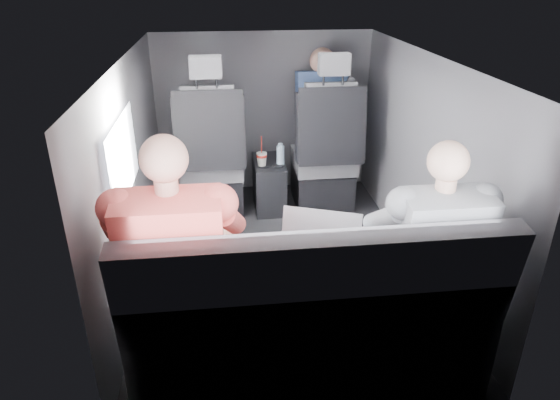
{
  "coord_description": "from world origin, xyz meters",
  "views": [
    {
      "loc": [
        -0.35,
        -2.85,
        1.81
      ],
      "look_at": [
        -0.02,
        -0.05,
        0.49
      ],
      "focal_mm": 32.0,
      "sensor_mm": 36.0,
      "label": 1
    }
  ],
  "objects": [
    {
      "name": "rear_bench",
      "position": [
        0.0,
        -1.06,
        0.31
      ],
      "size": [
        1.6,
        0.57,
        0.92
      ],
      "color": "slate",
      "rests_on": "floor"
    },
    {
      "name": "floor",
      "position": [
        0.0,
        0.0,
        0.0
      ],
      "size": [
        2.6,
        2.6,
        0.0
      ],
      "primitive_type": "plane",
      "color": "black",
      "rests_on": "ground"
    },
    {
      "name": "front_seat_left",
      "position": [
        -0.45,
        0.84,
        0.4
      ],
      "size": [
        0.52,
        0.58,
        1.26
      ],
      "color": "black",
      "rests_on": "floor"
    },
    {
      "name": "center_console",
      "position": [
        0.0,
        0.88,
        0.2
      ],
      "size": [
        0.24,
        0.48,
        0.41
      ],
      "color": "black",
      "rests_on": "floor"
    },
    {
      "name": "panel_left",
      "position": [
        -0.9,
        0.0,
        0.68
      ],
      "size": [
        0.02,
        2.6,
        1.35
      ],
      "primitive_type": "cube",
      "color": "#56565B",
      "rests_on": "floor"
    },
    {
      "name": "panel_back",
      "position": [
        0.0,
        -1.3,
        0.68
      ],
      "size": [
        1.8,
        0.02,
        1.35
      ],
      "primitive_type": "cube",
      "color": "#56565B",
      "rests_on": "floor"
    },
    {
      "name": "passenger_rear_left",
      "position": [
        -0.58,
        -0.97,
        0.64
      ],
      "size": [
        0.52,
        0.64,
        1.26
      ],
      "color": "#36363B",
      "rests_on": "rear_bench"
    },
    {
      "name": "panel_front",
      "position": [
        0.0,
        1.3,
        0.68
      ],
      "size": [
        1.8,
        0.02,
        1.35
      ],
      "primitive_type": "cube",
      "color": "#56565B",
      "rests_on": "floor"
    },
    {
      "name": "water_bottle",
      "position": [
        0.08,
        0.79,
        0.48
      ],
      "size": [
        0.06,
        0.06,
        0.17
      ],
      "color": "#ABCDE8",
      "rests_on": "center_console"
    },
    {
      "name": "passenger_front_right",
      "position": [
        0.45,
        1.1,
        0.75
      ],
      "size": [
        0.4,
        0.4,
        0.81
      ],
      "color": "navy",
      "rests_on": "front_seat_right"
    },
    {
      "name": "side_window",
      "position": [
        -0.88,
        -0.3,
        0.9
      ],
      "size": [
        0.02,
        0.75,
        0.42
      ],
      "primitive_type": "cube",
      "color": "white",
      "rests_on": "panel_left"
    },
    {
      "name": "laptop_white",
      "position": [
        -0.64,
        -0.8,
        0.63
      ],
      "size": [
        0.37,
        0.39,
        0.24
      ],
      "color": "white",
      "rests_on": "passenger_rear_left"
    },
    {
      "name": "passenger_rear_right",
      "position": [
        0.54,
        -0.97,
        0.62
      ],
      "size": [
        0.48,
        0.6,
        1.19
      ],
      "color": "navy",
      "rests_on": "rear_bench"
    },
    {
      "name": "front_seat_right",
      "position": [
        0.45,
        0.84,
        0.4
      ],
      "size": [
        0.52,
        0.58,
        1.26
      ],
      "color": "black",
      "rests_on": "floor"
    },
    {
      "name": "laptop_silver",
      "position": [
        0.06,
        -0.83,
        0.64
      ],
      "size": [
        0.42,
        0.43,
        0.25
      ],
      "color": "silver",
      "rests_on": "rear_bench"
    },
    {
      "name": "seatbelt",
      "position": [
        0.45,
        0.67,
        0.8
      ],
      "size": [
        0.35,
        0.11,
        0.59
      ],
      "primitive_type": "cube",
      "rotation": [
        -0.14,
        0.49,
        0.0
      ],
      "color": "black",
      "rests_on": "front_seat_right"
    },
    {
      "name": "ceiling",
      "position": [
        0.0,
        0.0,
        1.35
      ],
      "size": [
        2.6,
        2.6,
        0.0
      ],
      "primitive_type": "plane",
      "rotation": [
        3.14,
        0.0,
        0.0
      ],
      "color": "#B2B2AD",
      "rests_on": "panel_back"
    },
    {
      "name": "laptop_black",
      "position": [
        0.58,
        -0.75,
        0.64
      ],
      "size": [
        0.4,
        0.38,
        0.25
      ],
      "color": "black",
      "rests_on": "passenger_rear_right"
    },
    {
      "name": "panel_right",
      "position": [
        0.9,
        0.0,
        0.68
      ],
      "size": [
        0.02,
        2.6,
        1.35
      ],
      "primitive_type": "cube",
      "color": "#56565B",
      "rests_on": "floor"
    },
    {
      "name": "soda_cup",
      "position": [
        -0.07,
        0.77,
        0.46
      ],
      "size": [
        0.08,
        0.08,
        0.25
      ],
      "color": "white",
      "rests_on": "center_console"
    }
  ]
}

